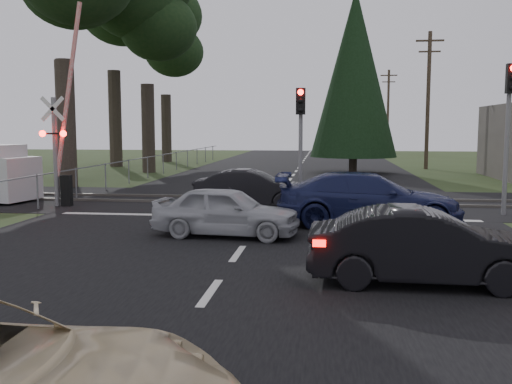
% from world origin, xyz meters
% --- Properties ---
extents(ground, '(120.00, 120.00, 0.00)m').
position_xyz_m(ground, '(0.00, 0.00, 0.00)').
color(ground, '#2F3C1B').
rests_on(ground, ground).
extents(road, '(14.00, 100.00, 0.01)m').
position_xyz_m(road, '(0.00, 10.00, 0.01)').
color(road, black).
rests_on(road, ground).
extents(rail_corridor, '(120.00, 8.00, 0.01)m').
position_xyz_m(rail_corridor, '(0.00, 12.00, 0.01)').
color(rail_corridor, black).
rests_on(rail_corridor, ground).
extents(stop_line, '(13.00, 0.35, 0.00)m').
position_xyz_m(stop_line, '(0.00, 8.20, 0.01)').
color(stop_line, silver).
rests_on(stop_line, ground).
extents(rail_near, '(120.00, 0.12, 0.10)m').
position_xyz_m(rail_near, '(0.00, 11.20, 0.05)').
color(rail_near, '#59544C').
rests_on(rail_near, ground).
extents(rail_far, '(120.00, 0.12, 0.10)m').
position_xyz_m(rail_far, '(0.00, 12.80, 0.05)').
color(rail_far, '#59544C').
rests_on(rail_far, ground).
extents(crossing_signal, '(1.62, 0.38, 6.96)m').
position_xyz_m(crossing_signal, '(-7.27, 9.79, 2.06)').
color(crossing_signal, slate).
rests_on(crossing_signal, ground).
extents(traffic_signal_right, '(0.68, 0.48, 4.70)m').
position_xyz_m(traffic_signal_right, '(7.55, 9.47, 3.31)').
color(traffic_signal_right, slate).
rests_on(traffic_signal_right, ground).
extents(traffic_signal_center, '(0.32, 0.48, 4.10)m').
position_xyz_m(traffic_signal_center, '(1.00, 10.68, 2.81)').
color(traffic_signal_center, slate).
rests_on(traffic_signal_center, ground).
extents(utility_pole_mid, '(1.80, 0.26, 9.00)m').
position_xyz_m(utility_pole_mid, '(8.50, 30.00, 4.73)').
color(utility_pole_mid, '#4C3D2D').
rests_on(utility_pole_mid, ground).
extents(utility_pole_far, '(1.80, 0.26, 9.00)m').
position_xyz_m(utility_pole_far, '(8.50, 55.00, 4.73)').
color(utility_pole_far, '#4C3D2D').
rests_on(utility_pole_far, ground).
extents(euc_tree_c, '(6.00, 6.00, 13.20)m').
position_xyz_m(euc_tree_c, '(-9.00, 25.00, 9.51)').
color(euc_tree_c, '#473D33').
rests_on(euc_tree_c, ground).
extents(euc_tree_e, '(6.00, 6.00, 13.20)m').
position_xyz_m(euc_tree_e, '(-11.00, 36.00, 9.51)').
color(euc_tree_e, '#473D33').
rests_on(euc_tree_e, ground).
extents(conifer_tree, '(5.20, 5.20, 11.00)m').
position_xyz_m(conifer_tree, '(3.50, 26.00, 5.99)').
color(conifer_tree, '#473D33').
rests_on(conifer_tree, ground).
extents(fence_left, '(0.10, 36.00, 1.20)m').
position_xyz_m(fence_left, '(-7.80, 22.50, 0.00)').
color(fence_left, slate).
rests_on(fence_left, ground).
extents(dark_hatchback, '(4.11, 1.52, 1.34)m').
position_xyz_m(dark_hatchback, '(3.64, 1.00, 0.67)').
color(dark_hatchback, black).
rests_on(dark_hatchback, ground).
extents(silver_car, '(3.88, 1.88, 1.27)m').
position_xyz_m(silver_car, '(-0.60, 5.00, 0.64)').
color(silver_car, '#A6A9AE').
rests_on(silver_car, ground).
extents(blue_sedan, '(5.16, 2.10, 1.50)m').
position_xyz_m(blue_sedan, '(3.09, 7.03, 0.75)').
color(blue_sedan, '#181F4A').
rests_on(blue_sedan, ground).
extents(dark_car_far, '(3.97, 1.44, 1.30)m').
position_xyz_m(dark_car_far, '(-0.66, 10.32, 0.65)').
color(dark_car_far, black).
rests_on(dark_car_far, ground).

